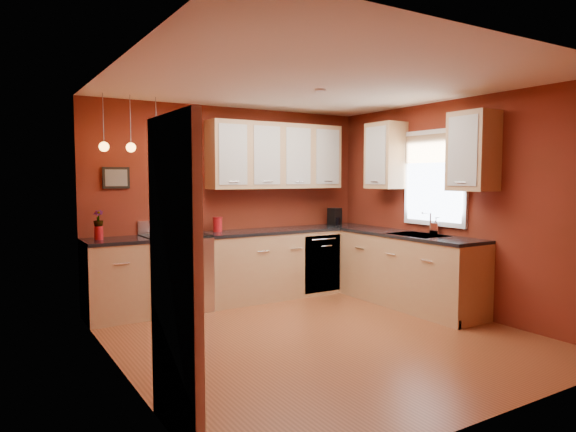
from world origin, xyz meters
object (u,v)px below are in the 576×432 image
sink (418,237)px  coffee_maker (335,217)px  gas_range (176,272)px  red_canister (218,224)px  soap_pump (436,225)px

sink → coffee_maker: (-0.10, 1.60, 0.14)m
gas_range → red_canister: red_canister is taller
gas_range → coffee_maker: size_ratio=4.36×
gas_range → coffee_maker: bearing=2.2°
red_canister → soap_pump: (2.25, -1.70, 0.01)m
sink → coffee_maker: 1.61m
soap_pump → sink: bearing=165.5°
sink → soap_pump: (0.25, -0.06, 0.13)m
red_canister → soap_pump: bearing=-37.1°
red_canister → soap_pump: soap_pump is taller
gas_range → sink: 3.05m
sink → coffee_maker: size_ratio=2.75×
gas_range → soap_pump: (2.87, -1.56, 0.57)m
gas_range → coffee_maker: 2.59m
red_canister → coffee_maker: 1.90m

